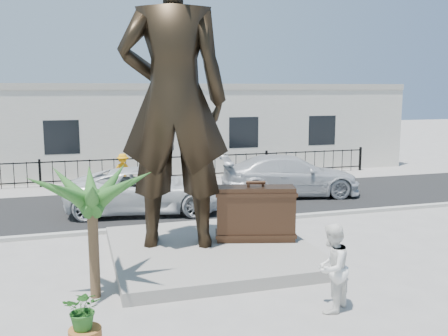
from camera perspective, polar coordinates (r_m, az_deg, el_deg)
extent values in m
plane|color=#9E9991|center=(12.43, 2.69, -11.95)|extent=(100.00, 100.00, 0.00)
cube|color=black|center=(19.84, -4.97, -3.93)|extent=(40.00, 7.00, 0.01)
cube|color=#A5A399|center=(16.51, -2.49, -6.38)|extent=(40.00, 0.25, 0.12)
cube|color=#9E9991|center=(23.68, -6.93, -1.81)|extent=(40.00, 2.50, 0.02)
cube|color=gray|center=(13.59, -1.44, -9.41)|extent=(5.20, 5.20, 0.30)
cube|color=black|center=(24.36, -7.28, -0.10)|extent=(22.00, 0.10, 1.20)
cube|color=silver|center=(28.30, -8.74, 4.40)|extent=(28.00, 7.00, 4.40)
imported|color=black|center=(13.06, -5.79, 7.83)|extent=(3.20, 2.49, 7.77)
cube|color=#342216|center=(13.84, 3.62, -5.19)|extent=(2.23, 1.21, 1.50)
imported|color=white|center=(10.41, 12.20, -11.09)|extent=(1.12, 1.09, 1.81)
imported|color=silver|center=(18.35, -8.79, -2.48)|extent=(6.14, 3.56, 1.61)
imported|color=#BBBDC0|center=(21.07, 7.57, -0.86)|extent=(6.12, 3.38, 1.68)
imported|color=orange|center=(23.10, -11.48, -0.25)|extent=(1.09, 0.78, 1.53)
imported|color=#255D1E|center=(9.11, -15.71, -15.26)|extent=(0.77, 0.72, 0.71)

